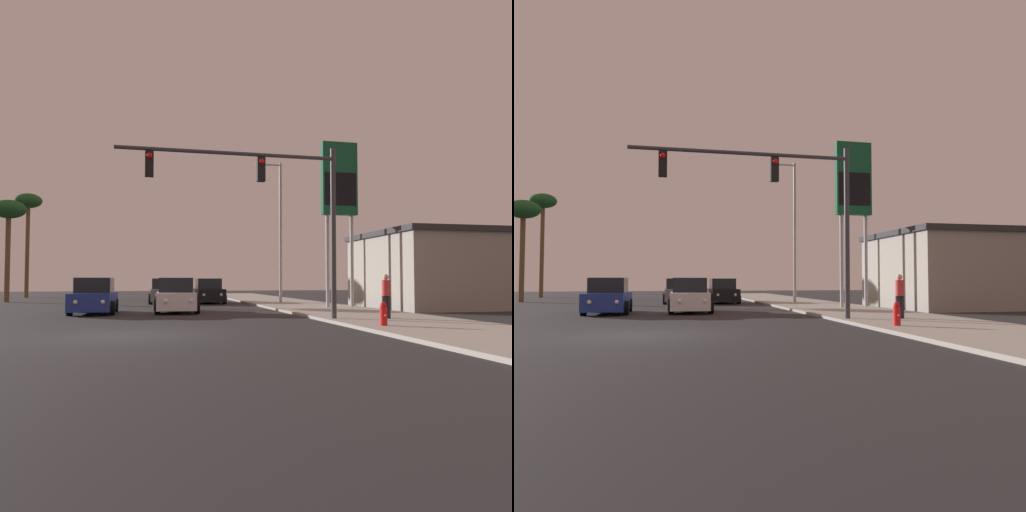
# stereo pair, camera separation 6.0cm
# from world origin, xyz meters

# --- Properties ---
(ground_plane) EXTENTS (120.00, 120.00, 0.00)m
(ground_plane) POSITION_xyz_m (0.00, 0.00, 0.00)
(ground_plane) COLOR #28282B
(sidewalk_right) EXTENTS (5.00, 60.00, 0.12)m
(sidewalk_right) POSITION_xyz_m (9.50, 10.00, 0.06)
(sidewalk_right) COLOR #9E998E
(sidewalk_right) RESTS_ON ground
(building_gas_station) EXTENTS (10.30, 8.30, 4.30)m
(building_gas_station) POSITION_xyz_m (18.00, 11.02, 2.16)
(building_gas_station) COLOR gray
(building_gas_station) RESTS_ON ground
(car_blue) EXTENTS (2.04, 4.34, 1.68)m
(car_blue) POSITION_xyz_m (-1.90, 9.87, 0.76)
(car_blue) COLOR navy
(car_blue) RESTS_ON ground
(car_black) EXTENTS (2.04, 4.31, 1.68)m
(car_black) POSITION_xyz_m (4.63, 19.25, 0.76)
(car_black) COLOR black
(car_black) RESTS_ON ground
(car_white) EXTENTS (2.04, 4.34, 1.68)m
(car_white) POSITION_xyz_m (1.88, 9.94, 0.76)
(car_white) COLOR silver
(car_white) RESTS_ON ground
(car_grey) EXTENTS (2.04, 4.32, 1.68)m
(car_grey) POSITION_xyz_m (1.67, 19.64, 0.76)
(car_grey) COLOR slate
(car_grey) RESTS_ON ground
(traffic_light_mast) EXTENTS (8.21, 0.36, 6.50)m
(traffic_light_mast) POSITION_xyz_m (5.02, 3.21, 4.77)
(traffic_light_mast) COLOR #38383D
(traffic_light_mast) RESTS_ON sidewalk_right
(street_lamp) EXTENTS (1.74, 0.24, 9.00)m
(street_lamp) POSITION_xyz_m (8.73, 16.08, 5.12)
(street_lamp) COLOR #99999E
(street_lamp) RESTS_ON sidewalk_right
(gas_station_sign) EXTENTS (2.00, 0.42, 9.00)m
(gas_station_sign) POSITION_xyz_m (10.74, 10.78, 6.62)
(gas_station_sign) COLOR #99999E
(gas_station_sign) RESTS_ON sidewalk_right
(fire_hydrant) EXTENTS (0.24, 0.34, 0.76)m
(fire_hydrant) POSITION_xyz_m (7.85, 0.04, 0.49)
(fire_hydrant) COLOR red
(fire_hydrant) RESTS_ON sidewalk_right
(pedestrian_on_sidewalk) EXTENTS (0.34, 0.32, 1.67)m
(pedestrian_on_sidewalk) POSITION_xyz_m (9.35, 2.77, 1.03)
(pedestrian_on_sidewalk) COLOR #23232D
(pedestrian_on_sidewalk) RESTS_ON sidewalk_right
(palm_tree_far) EXTENTS (2.40, 2.40, 9.49)m
(palm_tree_far) POSITION_xyz_m (-10.09, 34.00, 8.25)
(palm_tree_far) COLOR brown
(palm_tree_far) RESTS_ON ground
(palm_tree_mid) EXTENTS (2.40, 2.40, 7.34)m
(palm_tree_mid) POSITION_xyz_m (-9.23, 24.00, 6.34)
(palm_tree_mid) COLOR brown
(palm_tree_mid) RESTS_ON ground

